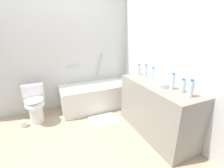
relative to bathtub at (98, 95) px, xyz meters
name	(u,v)px	position (x,y,z in m)	size (l,w,h in m)	color
ground_plane	(73,144)	(-0.76, -1.00, -0.28)	(4.19, 4.19, 0.00)	tan
wall_back_tiled	(55,51)	(-0.76, 0.37, 0.96)	(3.59, 0.10, 2.49)	silver
wall_right_mirror	(166,55)	(0.88, -1.00, 0.96)	(0.10, 3.05, 2.49)	silver
bathtub	(98,95)	(0.00, 0.00, 0.00)	(1.58, 0.65, 1.16)	silver
toilet	(35,103)	(-1.25, -0.08, 0.08)	(0.37, 0.52, 0.70)	white
vanity_counter	(156,109)	(0.56, -1.25, 0.14)	(0.54, 1.38, 0.85)	gray
sink_basin	(160,83)	(0.55, -1.29, 0.60)	(0.30, 0.30, 0.06)	white
sink_faucet	(169,82)	(0.73, -1.29, 0.60)	(0.11, 0.15, 0.07)	silver
water_bottle_0	(172,82)	(0.59, -1.48, 0.68)	(0.06, 0.06, 0.23)	silver
water_bottle_1	(139,70)	(0.58, -0.67, 0.67)	(0.07, 0.07, 0.21)	silver
water_bottle_2	(183,86)	(0.62, -1.63, 0.66)	(0.07, 0.07, 0.19)	silver
water_bottle_3	(146,72)	(0.59, -0.87, 0.68)	(0.06, 0.06, 0.23)	silver
water_bottle_4	(153,75)	(0.58, -1.07, 0.68)	(0.06, 0.06, 0.23)	silver
water_bottle_5	(191,89)	(0.59, -1.78, 0.67)	(0.07, 0.07, 0.22)	silver
drinking_glass_0	(149,77)	(0.60, -0.97, 0.61)	(0.07, 0.07, 0.09)	white
bath_mat	(103,120)	(-0.09, -0.57, -0.28)	(0.52, 0.41, 0.01)	white
toilet_paper_roll	(23,124)	(-1.49, -0.18, -0.23)	(0.11, 0.11, 0.11)	white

